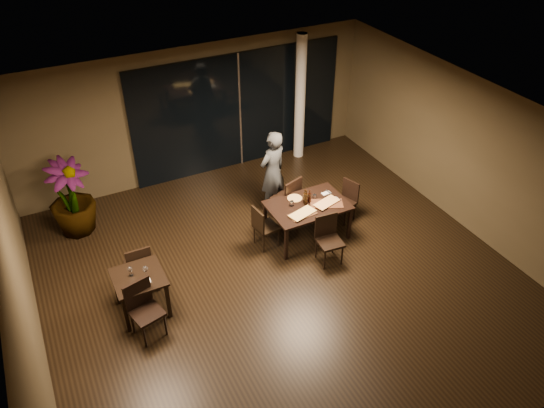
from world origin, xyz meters
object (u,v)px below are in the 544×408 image
(chair_side_near, at_px, (143,306))
(bottle_a, at_px, (306,197))
(main_table, at_px, (308,208))
(bottle_c, at_px, (305,196))
(chair_main_left, at_px, (263,225))
(chair_main_right, at_px, (347,198))
(chair_main_far, at_px, (289,197))
(bottle_b, at_px, (309,196))
(side_table, at_px, (139,282))
(chair_main_near, at_px, (328,236))
(diner, at_px, (273,172))
(potted_plant, at_px, (71,198))
(chair_side_far, at_px, (139,264))

(chair_side_near, relative_size, bottle_a, 3.08)
(main_table, bearing_deg, bottle_c, 101.95)
(chair_main_left, height_order, bottle_c, bottle_c)
(main_table, distance_m, chair_main_right, 1.05)
(chair_main_far, bearing_deg, bottle_b, 84.20)
(bottle_a, xyz_separation_m, bottle_b, (0.09, 0.03, -0.02))
(side_table, bearing_deg, bottle_b, 9.15)
(main_table, bearing_deg, chair_main_near, -89.78)
(chair_main_near, bearing_deg, diner, 100.54)
(diner, relative_size, bottle_b, 6.63)
(side_table, relative_size, diner, 0.44)
(side_table, xyz_separation_m, potted_plant, (-0.58, 2.70, 0.16))
(chair_side_near, xyz_separation_m, potted_plant, (-0.50, 3.17, 0.24))
(chair_main_near, height_order, potted_plant, potted_plant)
(chair_side_near, height_order, potted_plant, potted_plant)
(diner, bearing_deg, chair_side_near, 14.00)
(side_table, distance_m, bottle_b, 3.52)
(main_table, bearing_deg, chair_main_left, 173.71)
(chair_main_right, bearing_deg, bottle_c, -104.72)
(diner, relative_size, bottle_c, 6.19)
(chair_main_near, xyz_separation_m, chair_side_near, (-3.48, -0.22, 0.03))
(chair_main_right, height_order, bottle_a, bottle_a)
(main_table, height_order, potted_plant, potted_plant)
(chair_side_near, xyz_separation_m, bottle_b, (3.54, 1.03, 0.34))
(chair_side_far, xyz_separation_m, chair_side_near, (-0.20, -1.02, 0.03))
(chair_side_near, height_order, bottle_c, bottle_c)
(chair_side_near, bearing_deg, diner, 18.08)
(chair_main_far, height_order, bottle_b, bottle_b)
(chair_main_far, bearing_deg, chair_main_near, 74.39)
(chair_side_near, height_order, diner, diner)
(chair_main_far, distance_m, chair_main_left, 1.00)
(side_table, distance_m, chair_side_far, 0.58)
(bottle_b, bearing_deg, chair_main_left, 177.57)
(chair_main_left, relative_size, potted_plant, 0.57)
(chair_side_far, xyz_separation_m, bottle_c, (3.25, 0.04, 0.38))
(side_table, height_order, chair_main_left, chair_main_left)
(chair_main_right, height_order, potted_plant, potted_plant)
(chair_main_left, relative_size, bottle_b, 3.27)
(chair_main_left, xyz_separation_m, chair_side_near, (-2.57, -1.07, 0.05))
(diner, bearing_deg, bottle_b, 84.25)
(side_table, relative_size, chair_side_far, 0.87)
(chair_side_near, bearing_deg, chair_main_left, 8.16)
(diner, xyz_separation_m, bottle_b, (0.24, -1.07, -0.01))
(potted_plant, height_order, bottle_c, potted_plant)
(chair_main_right, xyz_separation_m, bottle_a, (-1.05, -0.13, 0.43))
(main_table, height_order, bottle_c, bottle_c)
(bottle_a, bearing_deg, chair_main_near, -87.76)
(side_table, xyz_separation_m, chair_side_far, (0.13, 0.55, -0.11))
(chair_main_left, relative_size, diner, 0.49)
(potted_plant, bearing_deg, side_table, -77.87)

